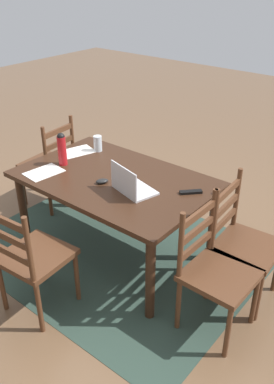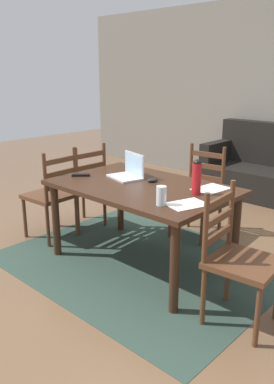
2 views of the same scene
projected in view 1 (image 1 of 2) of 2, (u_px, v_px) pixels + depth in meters
name	position (u px, v px, depth m)	size (l,w,h in m)	color
ground_plane	(116.00, 251.00, 3.70)	(14.00, 14.00, 0.00)	brown
area_rug	(116.00, 250.00, 3.70)	(2.39, 1.89, 0.01)	#2D4238
dining_table	(114.00, 187.00, 3.38)	(1.56, 1.01, 0.74)	#382114
chair_far_head	(32.00, 258.00, 2.88)	(0.48, 0.48, 0.95)	#56331E
chair_right_near	(50.00, 164.00, 4.20)	(0.48, 0.48, 0.95)	#56331E
chair_left_far	(215.00, 271.00, 2.75)	(0.45, 0.45, 0.95)	#56331E
chair_left_near	(243.00, 243.00, 3.02)	(0.47, 0.47, 0.95)	#56331E
laptop	(130.00, 185.00, 3.10)	(0.37, 0.30, 0.23)	silver
water_bottle	(62.00, 148.00, 3.48)	(0.07, 0.07, 0.28)	red
drinking_glass	(98.00, 143.00, 3.77)	(0.08, 0.08, 0.14)	silver
computer_mouse	(102.00, 181.00, 3.25)	(0.06, 0.10, 0.03)	black
tv_remote	(191.00, 192.00, 3.11)	(0.04, 0.17, 0.02)	black
paper_stack_left	(44.00, 172.00, 3.42)	(0.21, 0.30, 0.00)	white
paper_stack_right	(77.00, 152.00, 3.78)	(0.21, 0.30, 0.00)	white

